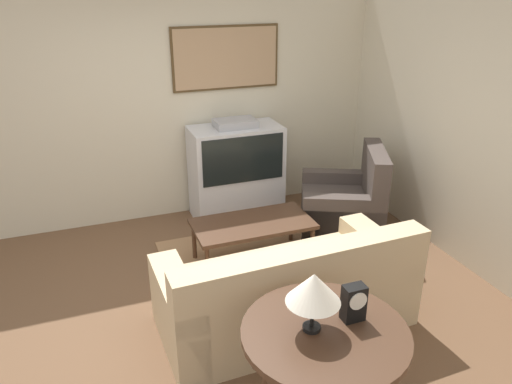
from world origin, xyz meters
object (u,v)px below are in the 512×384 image
Objects in this scene: tv at (236,171)px; coffee_table at (253,226)px; console_table at (325,340)px; mantel_clock at (354,303)px; table_lamp at (314,289)px; couch at (287,293)px; armchair at (345,206)px.

tv is 1.01× the size of coffee_table.
mantel_clock reaches higher than console_table.
console_table is 0.37m from table_lamp.
table_lamp is at bearing 148.97° from console_table.
mantel_clock is at bearing -95.23° from tv.
table_lamp reaches higher than console_table.
mantel_clock is at bearing 87.51° from couch.
tv is 1.02× the size of armchair.
armchair is at bearing -39.96° from tv.
tv reaches higher than mantel_clock.
table_lamp is (-0.07, 0.04, 0.36)m from console_table.
tv reaches higher than table_lamp.
couch is 1.84m from armchair.
tv is at bearing -105.09° from armchair.
tv is 3.23m from console_table.
tv is 1.13m from coffee_table.
armchair is at bearing 60.45° from mantel_clock.
couch is 1.12m from console_table.
tv is at bearing 84.77° from mantel_clock.
coffee_table is 3.07× the size of table_lamp.
console_table is (-0.49, -3.19, 0.13)m from tv.
couch is 2.05× the size of console_table.
tv is 3.23m from table_lamp.
console_table is at bearing -168.16° from mantel_clock.
table_lamp is at bearing 71.74° from couch.
armchair is (1.01, -0.85, -0.25)m from tv.
table_lamp is (-0.57, -3.14, 0.49)m from tv.
console_table is at bearing -98.78° from tv.
armchair is 1.00× the size of coffee_table.
mantel_clock reaches higher than couch.
tv is 5.07× the size of mantel_clock.
armchair reaches higher than couch.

